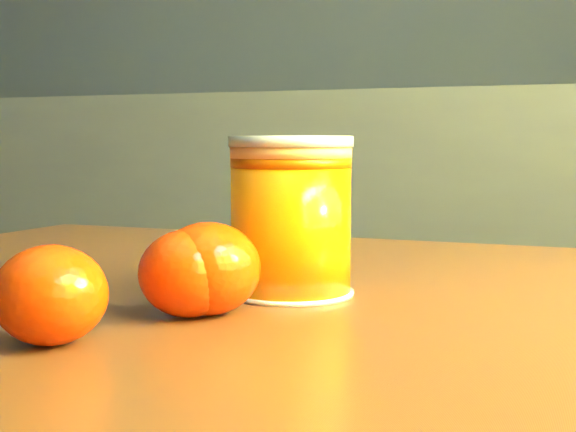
% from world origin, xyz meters
% --- Properties ---
extents(kitchen_counter, '(3.15, 0.60, 0.90)m').
position_xyz_m(kitchen_counter, '(0.00, 1.45, 0.45)').
color(kitchen_counter, '#505156').
rests_on(kitchen_counter, ground).
extents(table, '(0.93, 0.66, 0.69)m').
position_xyz_m(table, '(1.02, 0.14, 0.61)').
color(table, brown).
rests_on(table, ground).
extents(juice_glass, '(0.08, 0.08, 0.11)m').
position_xyz_m(juice_glass, '(1.00, 0.14, 0.75)').
color(juice_glass, orange).
rests_on(juice_glass, table).
extents(orange_front, '(0.07, 0.07, 0.05)m').
position_xyz_m(orange_front, '(0.97, 0.05, 0.72)').
color(orange_front, '#F53604').
rests_on(orange_front, table).
extents(orange_back, '(0.06, 0.06, 0.06)m').
position_xyz_m(orange_back, '(0.97, 0.06, 0.72)').
color(orange_back, '#F53604').
rests_on(orange_back, table).
extents(orange_extra, '(0.06, 0.06, 0.05)m').
position_xyz_m(orange_extra, '(0.93, -0.03, 0.72)').
color(orange_extra, '#F53604').
rests_on(orange_extra, table).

